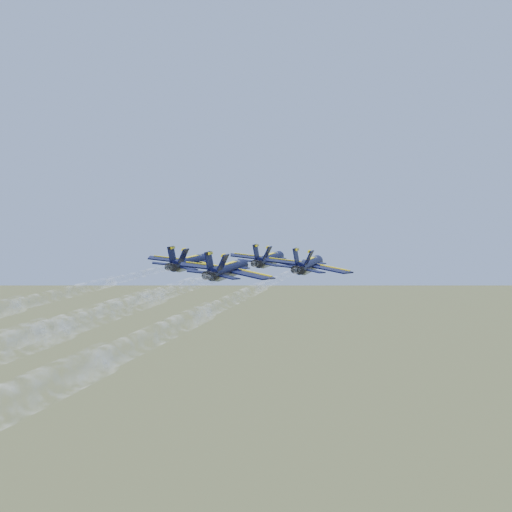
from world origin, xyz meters
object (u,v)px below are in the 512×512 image
at_px(jet_lead, 270,259).
at_px(jet_right, 309,265).
at_px(jet_left, 191,262).
at_px(jet_slot, 229,269).

height_order(jet_lead, jet_right, same).
bearing_deg(jet_left, jet_right, -0.28).
bearing_deg(jet_lead, jet_left, -135.06).
height_order(jet_lead, jet_slot, same).
height_order(jet_left, jet_right, same).
relative_size(jet_left, jet_slot, 1.00).
bearing_deg(jet_lead, jet_slot, -90.06).
xyz_separation_m(jet_right, jet_slot, (-6.47, -12.77, 0.00)).
height_order(jet_left, jet_slot, same).
xyz_separation_m(jet_left, jet_slot, (11.48, -9.97, 0.00)).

